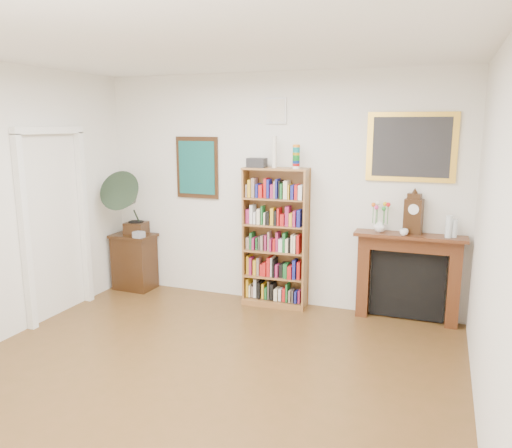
{
  "coord_description": "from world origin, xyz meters",
  "views": [
    {
      "loc": [
        1.89,
        -3.22,
        2.2
      ],
      "look_at": [
        0.08,
        1.6,
        1.16
      ],
      "focal_mm": 35.0,
      "sensor_mm": 36.0,
      "label": 1
    }
  ],
  "objects_px": {
    "side_cabinet": "(135,261)",
    "gramophone": "(128,199)",
    "bookshelf": "(275,230)",
    "flower_vase": "(380,226)",
    "teacup": "(404,232)",
    "bottle_left": "(449,227)",
    "mantel_clock": "(413,214)",
    "bottle_right": "(454,228)",
    "cd_stack": "(139,235)",
    "fireplace": "(408,270)"
  },
  "relations": [
    {
      "from": "cd_stack",
      "to": "mantel_clock",
      "type": "distance_m",
      "value": 3.4
    },
    {
      "from": "side_cabinet",
      "to": "gramophone",
      "type": "relative_size",
      "value": 0.87
    },
    {
      "from": "bottle_left",
      "to": "fireplace",
      "type": "bearing_deg",
      "value": 169.11
    },
    {
      "from": "fireplace",
      "to": "flower_vase",
      "type": "xyz_separation_m",
      "value": [
        -0.33,
        -0.04,
        0.5
      ]
    },
    {
      "from": "bookshelf",
      "to": "fireplace",
      "type": "relative_size",
      "value": 1.62
    },
    {
      "from": "gramophone",
      "to": "teacup",
      "type": "height_order",
      "value": "gramophone"
    },
    {
      "from": "teacup",
      "to": "bottle_left",
      "type": "height_order",
      "value": "bottle_left"
    },
    {
      "from": "fireplace",
      "to": "flower_vase",
      "type": "bearing_deg",
      "value": -174.34
    },
    {
      "from": "fireplace",
      "to": "mantel_clock",
      "type": "xyz_separation_m",
      "value": [
        0.02,
        -0.01,
        0.64
      ]
    },
    {
      "from": "gramophone",
      "to": "bottle_left",
      "type": "distance_m",
      "value": 3.89
    },
    {
      "from": "mantel_clock",
      "to": "flower_vase",
      "type": "bearing_deg",
      "value": -163.97
    },
    {
      "from": "gramophone",
      "to": "fireplace",
      "type": "bearing_deg",
      "value": -2.59
    },
    {
      "from": "bookshelf",
      "to": "fireplace",
      "type": "bearing_deg",
      "value": -1.16
    },
    {
      "from": "mantel_clock",
      "to": "bottle_right",
      "type": "distance_m",
      "value": 0.44
    },
    {
      "from": "mantel_clock",
      "to": "bottle_right",
      "type": "xyz_separation_m",
      "value": [
        0.43,
        -0.04,
        -0.12
      ]
    },
    {
      "from": "bookshelf",
      "to": "mantel_clock",
      "type": "xyz_separation_m",
      "value": [
        1.57,
        0.06,
        0.28
      ]
    },
    {
      "from": "mantel_clock",
      "to": "teacup",
      "type": "distance_m",
      "value": 0.23
    },
    {
      "from": "fireplace",
      "to": "mantel_clock",
      "type": "height_order",
      "value": "mantel_clock"
    },
    {
      "from": "cd_stack",
      "to": "bottle_left",
      "type": "xyz_separation_m",
      "value": [
        3.73,
        0.19,
        0.34
      ]
    },
    {
      "from": "gramophone",
      "to": "mantel_clock",
      "type": "relative_size",
      "value": 1.93
    },
    {
      "from": "fireplace",
      "to": "flower_vase",
      "type": "relative_size",
      "value": 8.49
    },
    {
      "from": "cd_stack",
      "to": "fireplace",
      "type": "bearing_deg",
      "value": 4.56
    },
    {
      "from": "bookshelf",
      "to": "bottle_left",
      "type": "height_order",
      "value": "bookshelf"
    },
    {
      "from": "gramophone",
      "to": "bottle_right",
      "type": "xyz_separation_m",
      "value": [
        3.94,
        0.19,
        -0.13
      ]
    },
    {
      "from": "side_cabinet",
      "to": "flower_vase",
      "type": "xyz_separation_m",
      "value": [
        3.2,
        0.09,
        0.71
      ]
    },
    {
      "from": "side_cabinet",
      "to": "mantel_clock",
      "type": "distance_m",
      "value": 3.65
    },
    {
      "from": "mantel_clock",
      "to": "flower_vase",
      "type": "distance_m",
      "value": 0.38
    },
    {
      "from": "bookshelf",
      "to": "bottle_right",
      "type": "bearing_deg",
      "value": -3.21
    },
    {
      "from": "side_cabinet",
      "to": "flower_vase",
      "type": "height_order",
      "value": "flower_vase"
    },
    {
      "from": "cd_stack",
      "to": "teacup",
      "type": "bearing_deg",
      "value": 2.37
    },
    {
      "from": "teacup",
      "to": "bottle_left",
      "type": "xyz_separation_m",
      "value": [
        0.45,
        0.06,
        0.08
      ]
    },
    {
      "from": "side_cabinet",
      "to": "bottle_right",
      "type": "bearing_deg",
      "value": 2.73
    },
    {
      "from": "flower_vase",
      "to": "bottle_left",
      "type": "height_order",
      "value": "bottle_left"
    },
    {
      "from": "bookshelf",
      "to": "fireplace",
      "type": "xyz_separation_m",
      "value": [
        1.55,
        0.07,
        -0.36
      ]
    },
    {
      "from": "bookshelf",
      "to": "flower_vase",
      "type": "relative_size",
      "value": 13.79
    },
    {
      "from": "side_cabinet",
      "to": "cd_stack",
      "type": "relative_size",
      "value": 6.26
    },
    {
      "from": "bookshelf",
      "to": "teacup",
      "type": "bearing_deg",
      "value": -6.09
    },
    {
      "from": "cd_stack",
      "to": "bottle_right",
      "type": "relative_size",
      "value": 0.6
    },
    {
      "from": "teacup",
      "to": "side_cabinet",
      "type": "bearing_deg",
      "value": 179.97
    },
    {
      "from": "flower_vase",
      "to": "side_cabinet",
      "type": "bearing_deg",
      "value": -178.34
    },
    {
      "from": "teacup",
      "to": "bottle_left",
      "type": "distance_m",
      "value": 0.46
    },
    {
      "from": "side_cabinet",
      "to": "gramophone",
      "type": "xyz_separation_m",
      "value": [
        0.03,
        -0.11,
        0.86
      ]
    },
    {
      "from": "side_cabinet",
      "to": "bottle_left",
      "type": "distance_m",
      "value": 3.99
    },
    {
      "from": "fireplace",
      "to": "gramophone",
      "type": "bearing_deg",
      "value": -176.73
    },
    {
      "from": "mantel_clock",
      "to": "bottle_left",
      "type": "height_order",
      "value": "mantel_clock"
    },
    {
      "from": "cd_stack",
      "to": "teacup",
      "type": "xyz_separation_m",
      "value": [
        3.28,
        0.14,
        0.26
      ]
    },
    {
      "from": "teacup",
      "to": "bookshelf",
      "type": "bearing_deg",
      "value": 177.62
    },
    {
      "from": "bookshelf",
      "to": "teacup",
      "type": "relative_size",
      "value": 21.78
    },
    {
      "from": "mantel_clock",
      "to": "bottle_left",
      "type": "distance_m",
      "value": 0.39
    },
    {
      "from": "bottle_left",
      "to": "bottle_right",
      "type": "height_order",
      "value": "bottle_left"
    }
  ]
}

